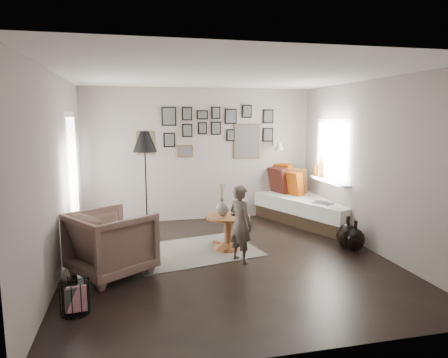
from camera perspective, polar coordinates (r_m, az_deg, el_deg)
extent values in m
plane|color=black|center=(5.89, 0.63, -11.39)|extent=(4.80, 4.80, 0.00)
plane|color=gray|center=(7.92, -3.44, 3.48)|extent=(4.50, 0.00, 4.50)
plane|color=gray|center=(3.33, 10.43, -4.12)|extent=(4.50, 0.00, 4.50)
plane|color=gray|center=(5.51, -22.76, 0.45)|extent=(0.00, 4.80, 4.80)
plane|color=gray|center=(6.48, 20.38, 1.75)|extent=(0.00, 4.80, 4.80)
plane|color=white|center=(5.56, 0.67, 14.65)|extent=(4.80, 4.80, 0.00)
plane|color=white|center=(6.71, -20.80, -0.20)|extent=(0.00, 2.14, 2.14)
plane|color=white|center=(6.71, -20.80, -0.20)|extent=(0.00, 1.88, 1.88)
plane|color=white|center=(6.71, -20.80, -0.20)|extent=(0.00, 1.93, 1.93)
plane|color=white|center=(7.49, 15.32, 4.03)|extent=(0.00, 1.30, 1.30)
plane|color=white|center=(7.49, 15.32, 4.03)|extent=(0.00, 1.14, 1.14)
cube|color=white|center=(7.52, 14.74, -0.30)|extent=(0.15, 1.32, 0.04)
cylinder|color=#8C4C14|center=(7.81, 13.60, 1.26)|extent=(0.10, 0.10, 0.28)
cylinder|color=#8C4C14|center=(7.96, 13.05, 1.20)|extent=(0.08, 0.08, 0.22)
cube|color=brown|center=(7.78, -11.12, 5.09)|extent=(0.35, 0.03, 0.45)
cube|color=black|center=(7.76, -11.12, 5.08)|extent=(0.30, 0.01, 0.40)
cube|color=black|center=(7.79, -7.88, 8.85)|extent=(0.28, 0.03, 0.36)
cube|color=black|center=(7.77, -7.87, 8.85)|extent=(0.23, 0.01, 0.31)
cube|color=black|center=(7.80, -7.81, 5.55)|extent=(0.22, 0.03, 0.28)
cube|color=black|center=(7.78, -7.80, 5.54)|extent=(0.17, 0.01, 0.23)
cube|color=black|center=(7.83, -5.31, 9.26)|extent=(0.20, 0.03, 0.26)
cube|color=black|center=(7.81, -5.29, 9.27)|extent=(0.15, 0.01, 0.21)
cube|color=black|center=(7.83, -5.27, 6.92)|extent=(0.20, 0.03, 0.26)
cube|color=black|center=(7.81, -5.25, 6.92)|extent=(0.15, 0.01, 0.21)
cube|color=black|center=(7.87, -3.11, 9.14)|extent=(0.22, 0.03, 0.18)
cube|color=black|center=(7.86, -3.09, 9.14)|extent=(0.17, 0.01, 0.13)
cube|color=black|center=(7.88, -3.10, 7.25)|extent=(0.18, 0.03, 0.24)
cube|color=black|center=(7.86, -3.07, 7.25)|extent=(0.13, 0.01, 0.19)
cube|color=black|center=(7.93, -1.17, 9.44)|extent=(0.18, 0.03, 0.24)
cube|color=black|center=(7.91, -1.14, 9.44)|extent=(0.13, 0.01, 0.19)
cube|color=black|center=(7.93, -1.16, 7.27)|extent=(0.20, 0.03, 0.26)
cube|color=black|center=(7.91, -1.13, 7.27)|extent=(0.15, 0.01, 0.21)
cube|color=black|center=(7.99, 0.97, 8.93)|extent=(0.24, 0.03, 0.30)
cube|color=black|center=(7.97, 1.00, 8.93)|extent=(0.19, 0.01, 0.25)
cube|color=black|center=(8.00, 0.96, 6.28)|extent=(0.18, 0.03, 0.24)
cube|color=black|center=(7.98, 0.99, 6.28)|extent=(0.13, 0.01, 0.19)
cube|color=brown|center=(8.09, 3.24, 5.38)|extent=(0.55, 0.03, 0.70)
cube|color=black|center=(8.07, 3.27, 5.37)|extent=(0.50, 0.01, 0.65)
cube|color=black|center=(8.08, 3.28, 9.63)|extent=(0.20, 0.03, 0.26)
cube|color=black|center=(8.06, 3.31, 9.63)|extent=(0.15, 0.01, 0.21)
cube|color=black|center=(8.21, 6.32, 8.88)|extent=(0.22, 0.03, 0.28)
cube|color=black|center=(8.20, 6.36, 8.88)|extent=(0.17, 0.01, 0.23)
cube|color=black|center=(8.22, 6.28, 6.30)|extent=(0.22, 0.03, 0.28)
cube|color=black|center=(8.20, 6.32, 6.29)|extent=(0.17, 0.01, 0.23)
cube|color=brown|center=(7.85, -5.59, 4.00)|extent=(0.30, 0.03, 0.24)
cube|color=black|center=(7.83, -5.58, 3.99)|extent=(0.25, 0.01, 0.19)
cube|color=white|center=(8.27, 7.28, 5.05)|extent=(0.06, 0.04, 0.10)
cylinder|color=white|center=(8.15, 7.57, 5.13)|extent=(0.02, 0.24, 0.02)
cone|color=white|center=(8.04, 7.89, 4.64)|extent=(0.18, 0.18, 0.14)
cube|color=#B6B19F|center=(6.23, -4.31, -10.22)|extent=(2.10, 1.67, 0.01)
cone|color=brown|center=(6.31, 0.55, -9.53)|extent=(0.51, 0.51, 0.10)
cylinder|color=brown|center=(6.24, 0.55, -7.57)|extent=(0.11, 0.11, 0.39)
cylinder|color=brown|center=(6.18, 0.56, -5.38)|extent=(0.69, 0.69, 0.04)
ellipsoid|color=black|center=(6.15, -0.21, -4.22)|extent=(0.20, 0.20, 0.22)
cylinder|color=black|center=(6.12, -0.21, -3.06)|extent=(0.06, 0.06, 0.04)
cylinder|color=black|center=(6.19, 1.55, -5.06)|extent=(0.12, 0.12, 0.02)
cube|color=black|center=(7.95, 12.06, -5.29)|extent=(1.67, 2.31, 0.25)
cube|color=silver|center=(7.89, 12.11, -3.55)|extent=(1.74, 2.39, 0.27)
cube|color=#9A3C08|center=(8.61, 9.89, 0.36)|extent=(0.55, 0.67, 0.62)
cube|color=#3C1813|center=(8.46, 9.20, -0.01)|extent=(0.40, 0.61, 0.56)
cube|color=maroon|center=(8.41, 11.49, -0.20)|extent=(0.54, 0.56, 0.53)
cube|color=#9A3C08|center=(8.18, 10.51, -0.50)|extent=(0.40, 0.57, 0.51)
cube|color=black|center=(7.38, 13.95, -3.34)|extent=(0.39, 0.42, 0.02)
imported|color=brown|center=(5.44, -15.77, -8.78)|extent=(1.28, 1.27, 0.85)
cube|color=white|center=(5.47, -15.45, -8.04)|extent=(0.53, 0.54, 0.17)
cylinder|color=black|center=(7.37, -10.89, -7.25)|extent=(0.28, 0.28, 0.03)
cylinder|color=black|center=(7.19, -11.07, -1.24)|extent=(0.02, 0.02, 1.60)
cone|color=black|center=(7.10, -11.27, 5.28)|extent=(0.42, 0.42, 0.36)
cube|color=black|center=(4.62, -20.54, -15.68)|extent=(0.21, 0.18, 0.27)
cube|color=white|center=(4.60, -20.22, -15.77)|extent=(0.20, 0.09, 0.27)
ellipsoid|color=black|center=(6.60, 17.21, -7.77)|extent=(0.34, 0.34, 0.39)
cylinder|color=black|center=(6.53, 17.31, -5.62)|extent=(0.06, 0.06, 0.12)
ellipsoid|color=black|center=(6.54, 18.21, -8.18)|extent=(0.30, 0.30, 0.35)
cylinder|color=black|center=(6.48, 18.31, -6.21)|extent=(0.06, 0.06, 0.12)
imported|color=#564C43|center=(5.66, 2.37, -6.39)|extent=(0.43, 0.48, 1.10)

